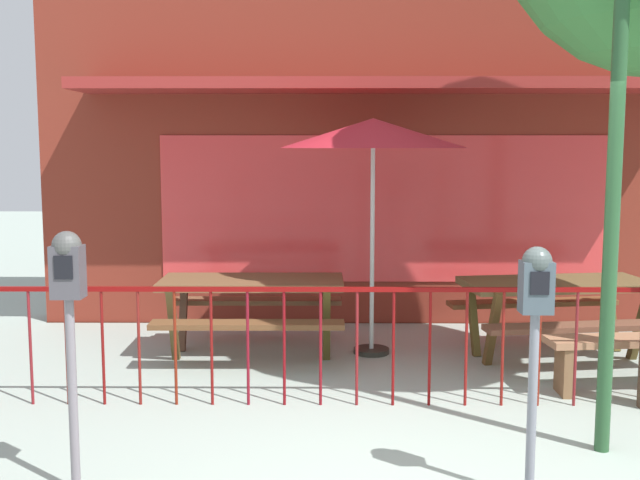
% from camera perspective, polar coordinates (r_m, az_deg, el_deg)
% --- Properties ---
extents(pub_storefront, '(8.00, 1.45, 5.72)m').
position_cam_1_polar(pub_storefront, '(9.26, 4.81, 11.61)').
color(pub_storefront, '#3B190E').
rests_on(pub_storefront, ground).
extents(patio_fence_front, '(6.74, 0.04, 0.97)m').
position_cam_1_polar(patio_fence_front, '(6.27, 6.77, -6.20)').
color(patio_fence_front, maroon).
rests_on(patio_fence_front, ground).
extents(picnic_table_left, '(1.81, 1.37, 0.79)m').
position_cam_1_polar(picnic_table_left, '(7.74, -5.01, -4.05)').
color(picnic_table_left, brown).
rests_on(picnic_table_left, ground).
extents(picnic_table_right, '(1.97, 1.60, 0.79)m').
position_cam_1_polar(picnic_table_right, '(7.97, 16.92, -4.01)').
color(picnic_table_right, brown).
rests_on(picnic_table_right, ground).
extents(patio_umbrella, '(1.82, 1.82, 2.35)m').
position_cam_1_polar(patio_umbrella, '(7.66, 3.92, 7.70)').
color(patio_umbrella, '#272720').
rests_on(patio_umbrella, ground).
extents(patio_bench, '(1.43, 0.47, 0.48)m').
position_cam_1_polar(patio_bench, '(7.13, 21.68, -7.62)').
color(patio_bench, '#9D6B4B').
rests_on(patio_bench, ground).
extents(parking_meter_near, '(0.18, 0.17, 1.51)m').
position_cam_1_polar(parking_meter_near, '(4.66, 15.55, -4.68)').
color(parking_meter_near, slate).
rests_on(parking_meter_near, ground).
extents(parking_meter_far, '(0.18, 0.17, 1.59)m').
position_cam_1_polar(parking_meter_far, '(4.81, -17.99, -3.67)').
color(parking_meter_far, slate).
rests_on(parking_meter_far, ground).
extents(street_lamp, '(0.28, 0.28, 4.22)m').
position_cam_1_polar(street_lamp, '(5.52, 21.18, 13.18)').
color(street_lamp, '#254D2A').
rests_on(street_lamp, ground).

